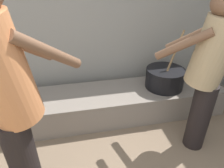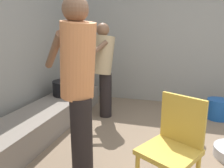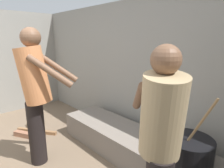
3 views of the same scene
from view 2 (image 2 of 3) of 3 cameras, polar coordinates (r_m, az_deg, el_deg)
name	(u,v)px [view 2 (image 2 of 3)]	position (r m, az deg, el deg)	size (l,w,h in m)	color
block_enclosure_right	(186,50)	(4.45, 18.89, 8.56)	(0.20, 5.09, 2.10)	gray
hearth_ledge	(48,117)	(3.32, -16.58, -8.31)	(2.65, 0.60, 0.34)	slate
cooking_pot_main	(67,88)	(3.72, -11.85, -0.97)	(0.47, 0.47, 0.70)	black
cook_in_tan_shirt	(104,65)	(3.44, -2.25, 4.94)	(0.68, 0.68, 1.52)	black
cook_in_orange_shirt	(78,80)	(1.92, -8.90, 0.98)	(0.70, 0.72, 1.67)	black
chair_yellow	(173,145)	(1.85, 15.86, -15.31)	(0.55, 0.55, 0.88)	gold
bucket_white_plastic	(185,128)	(3.05, 18.68, -10.84)	(0.34, 0.34, 0.31)	silver
bucket_blue_plastic	(218,109)	(3.92, 26.19, -5.95)	(0.35, 0.35, 0.32)	#194C99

